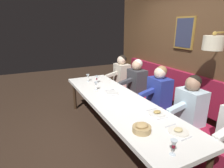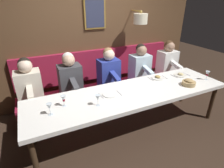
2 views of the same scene
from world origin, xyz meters
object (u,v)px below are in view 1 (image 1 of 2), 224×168
at_px(dining_table, 118,103).
at_px(bread_bowl, 142,128).
at_px(diner_farthest, 122,72).
at_px(diner_middle, 159,88).
at_px(wine_glass_1, 97,78).
at_px(diner_far, 137,78).
at_px(wine_glass_2, 174,144).
at_px(wine_glass_0, 88,76).
at_px(diner_near, 191,102).
at_px(wine_glass_3, 96,84).

distance_m(dining_table, bread_bowl, 1.02).
relative_size(dining_table, diner_farthest, 4.11).
xyz_separation_m(diner_middle, wine_glass_1, (-0.85, 1.05, 0.04)).
height_order(diner_far, wine_glass_2, diner_far).
bearing_deg(wine_glass_2, dining_table, 83.36).
height_order(wine_glass_2, bread_bowl, wine_glass_2).
height_order(wine_glass_0, wine_glass_2, same).
bearing_deg(diner_far, diner_near, -90.00).
bearing_deg(wine_glass_1, bread_bowl, -96.79).
bearing_deg(diner_far, bread_bowl, -121.84).
xyz_separation_m(diner_near, bread_bowl, (-1.09, -0.26, -0.03)).
distance_m(diner_near, diner_middle, 0.73).
relative_size(diner_farthest, wine_glass_1, 4.82).
bearing_deg(dining_table, wine_glass_0, 94.34).
relative_size(dining_table, bread_bowl, 14.76).
bearing_deg(diner_far, diner_farthest, 90.00).
xyz_separation_m(diner_near, wine_glass_1, (-0.85, 1.78, 0.04)).
height_order(diner_near, wine_glass_1, diner_near).
distance_m(wine_glass_3, bread_bowl, 1.62).
xyz_separation_m(dining_table, wine_glass_3, (-0.15, 0.62, 0.17)).
xyz_separation_m(diner_near, diner_middle, (0.00, 0.73, 0.00)).
bearing_deg(wine_glass_1, diner_farthest, 25.45).
bearing_deg(diner_middle, bread_bowl, -137.73).
bearing_deg(diner_near, bread_bowl, -166.63).
distance_m(wine_glass_0, wine_glass_1, 0.24).
height_order(wine_glass_1, wine_glass_3, same).
relative_size(diner_middle, wine_glass_3, 4.82).
height_order(diner_middle, wine_glass_1, diner_middle).
relative_size(wine_glass_2, wine_glass_3, 1.00).
distance_m(diner_near, bread_bowl, 1.12).
relative_size(dining_table, wine_glass_1, 19.80).
distance_m(diner_near, wine_glass_2, 1.28).
distance_m(diner_far, wine_glass_3, 1.04).
height_order(wine_glass_0, wine_glass_3, same).
distance_m(diner_far, diner_farthest, 0.69).
xyz_separation_m(dining_table, wine_glass_0, (-0.09, 1.24, 0.17)).
bearing_deg(diner_near, diner_far, 90.00).
bearing_deg(wine_glass_3, bread_bowl, -92.11).
bearing_deg(diner_near, wine_glass_1, 115.41).
bearing_deg(wine_glass_3, wine_glass_0, 85.18).
relative_size(dining_table, wine_glass_3, 19.80).
height_order(diner_near, diner_far, same).
height_order(diner_near, wine_glass_2, diner_near).
relative_size(wine_glass_0, wine_glass_2, 1.00).
bearing_deg(wine_glass_0, dining_table, -85.66).
relative_size(diner_near, wine_glass_0, 4.82).
bearing_deg(bread_bowl, wine_glass_3, 87.89).
xyz_separation_m(wine_glass_0, bread_bowl, (-0.11, -2.24, -0.07)).
height_order(dining_table, wine_glass_1, wine_glass_1).
height_order(diner_farthest, wine_glass_0, diner_farthest).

